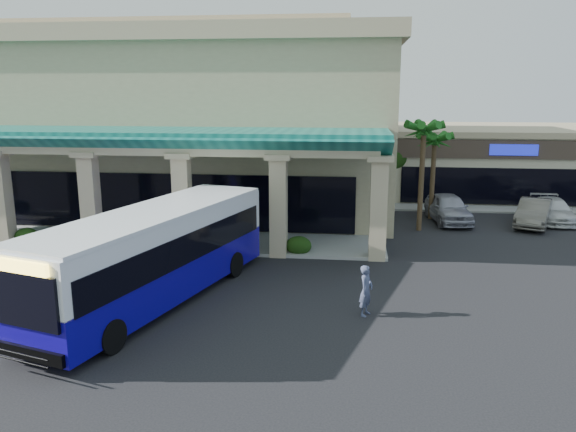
# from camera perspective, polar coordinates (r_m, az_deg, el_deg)

# --- Properties ---
(ground) EXTENTS (110.00, 110.00, 0.00)m
(ground) POSITION_cam_1_polar(r_m,az_deg,el_deg) (21.53, -6.84, -7.86)
(ground) COLOR black
(main_building) EXTENTS (30.80, 14.80, 11.35)m
(main_building) POSITION_cam_1_polar(r_m,az_deg,el_deg) (37.89, -13.29, 9.52)
(main_building) COLOR tan
(main_building) RESTS_ON ground
(arcade) EXTENTS (30.00, 6.20, 5.70)m
(arcade) POSITION_cam_1_polar(r_m,az_deg,el_deg) (29.73, -19.03, 2.92)
(arcade) COLOR #106058
(arcade) RESTS_ON ground
(strip_mall) EXTENTS (22.50, 12.50, 4.90)m
(strip_mall) POSITION_cam_1_polar(r_m,az_deg,el_deg) (45.79, 23.49, 5.24)
(strip_mall) COLOR beige
(strip_mall) RESTS_ON ground
(palm_0) EXTENTS (2.40, 2.40, 6.60)m
(palm_0) POSITION_cam_1_polar(r_m,az_deg,el_deg) (31.08, 13.44, 4.50)
(palm_0) COLOR #185717
(palm_0) RESTS_ON ground
(palm_1) EXTENTS (2.40, 2.40, 5.80)m
(palm_1) POSITION_cam_1_polar(r_m,az_deg,el_deg) (34.21, 14.52, 4.48)
(palm_1) COLOR #185717
(palm_1) RESTS_ON ground
(broadleaf_tree) EXTENTS (2.60, 2.60, 4.81)m
(broadleaf_tree) POSITION_cam_1_polar(r_m,az_deg,el_deg) (39.00, 10.61, 4.89)
(broadleaf_tree) COLOR black
(broadleaf_tree) RESTS_ON ground
(transit_bus) EXTENTS (6.07, 12.41, 3.38)m
(transit_bus) POSITION_cam_1_polar(r_m,az_deg,el_deg) (20.69, -13.32, -4.04)
(transit_bus) COLOR #11068F
(transit_bus) RESTS_ON ground
(pedestrian) EXTENTS (0.64, 0.76, 1.76)m
(pedestrian) POSITION_cam_1_polar(r_m,az_deg,el_deg) (19.35, 7.94, -7.51)
(pedestrian) COLOR #414865
(pedestrian) RESTS_ON ground
(car_silver) EXTENTS (2.52, 5.04, 1.65)m
(car_silver) POSITION_cam_1_polar(r_m,az_deg,el_deg) (33.98, 15.98, 0.79)
(car_silver) COLOR #9D9DAA
(car_silver) RESTS_ON ground
(car_white) EXTENTS (3.27, 4.87, 1.52)m
(car_white) POSITION_cam_1_polar(r_m,az_deg,el_deg) (34.63, 23.73, 0.31)
(car_white) COLOR #605B53
(car_white) RESTS_ON ground
(car_red) EXTENTS (2.16, 4.73, 1.34)m
(car_red) POSITION_cam_1_polar(r_m,az_deg,el_deg) (36.24, 25.30, 0.53)
(car_red) COLOR silver
(car_red) RESTS_ON ground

